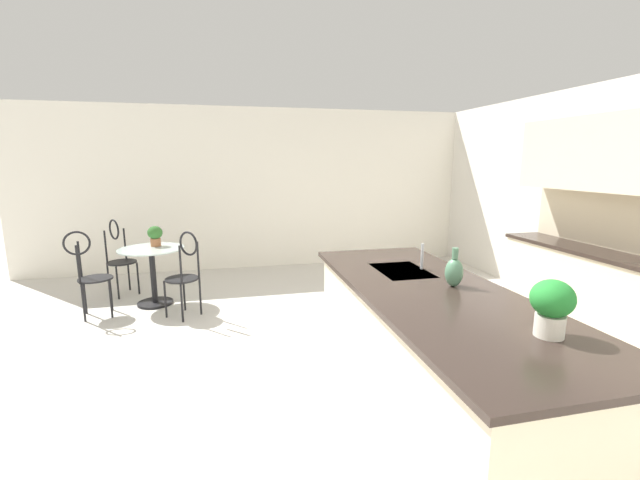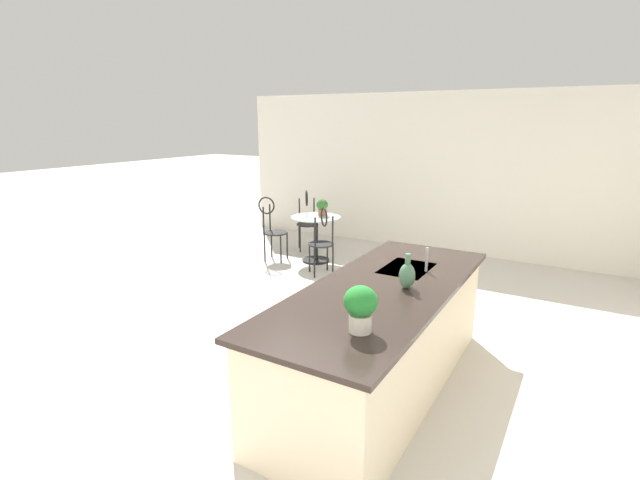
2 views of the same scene
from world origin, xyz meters
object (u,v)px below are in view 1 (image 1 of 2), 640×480
at_px(bistro_table, 153,271).
at_px(chair_toward_desk, 119,254).
at_px(potted_plant_counter_far, 552,304).
at_px(vase_on_counter, 454,272).
at_px(chair_near_window, 185,270).
at_px(chair_by_island, 89,270).
at_px(potted_plant_on_table, 155,235).

distance_m(bistro_table, chair_toward_desk, 0.77).
bearing_deg(potted_plant_counter_far, vase_on_counter, -178.68).
relative_size(bistro_table, potted_plant_counter_far, 2.61).
bearing_deg(potted_plant_counter_far, chair_near_window, -146.02).
xyz_separation_m(bistro_table, chair_toward_desk, (-0.56, -0.51, 0.13)).
bearing_deg(chair_by_island, vase_on_counter, 51.76).
height_order(chair_near_window, vase_on_counter, vase_on_counter).
xyz_separation_m(chair_near_window, potted_plant_counter_far, (3.16, 2.13, 0.52)).
xyz_separation_m(chair_toward_desk, vase_on_counter, (3.37, 3.07, 0.46)).
xyz_separation_m(chair_near_window, potted_plant_on_table, (-0.69, -0.41, 0.32)).
bearing_deg(bistro_table, vase_on_counter, 42.19).
distance_m(chair_toward_desk, vase_on_counter, 4.58).
bearing_deg(chair_by_island, bistro_table, 114.44).
bearing_deg(potted_plant_on_table, chair_near_window, 30.38).
relative_size(bistro_table, chair_by_island, 0.77).
bearing_deg(bistro_table, potted_plant_on_table, 164.12).
bearing_deg(potted_plant_counter_far, chair_toward_desk, -144.15).
bearing_deg(bistro_table, potted_plant_counter_far, 34.70).
xyz_separation_m(chair_near_window, vase_on_counter, (2.26, 2.11, 0.46)).
bearing_deg(chair_toward_desk, potted_plant_on_table, 52.61).
xyz_separation_m(chair_by_island, vase_on_counter, (2.52, 3.20, 0.46)).
xyz_separation_m(chair_by_island, potted_plant_on_table, (-0.43, 0.69, 0.32)).
bearing_deg(chair_toward_desk, vase_on_counter, 42.28).
relative_size(potted_plant_counter_far, vase_on_counter, 1.06).
relative_size(chair_toward_desk, potted_plant_on_table, 3.99).
relative_size(chair_by_island, potted_plant_on_table, 3.99).
xyz_separation_m(chair_near_window, chair_toward_desk, (-1.11, -0.96, 0.00)).
relative_size(chair_near_window, vase_on_counter, 3.62).
height_order(potted_plant_counter_far, vase_on_counter, potted_plant_counter_far).
distance_m(chair_by_island, potted_plant_counter_far, 4.73).
bearing_deg(vase_on_counter, potted_plant_on_table, -139.57).
relative_size(chair_by_island, vase_on_counter, 3.62).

